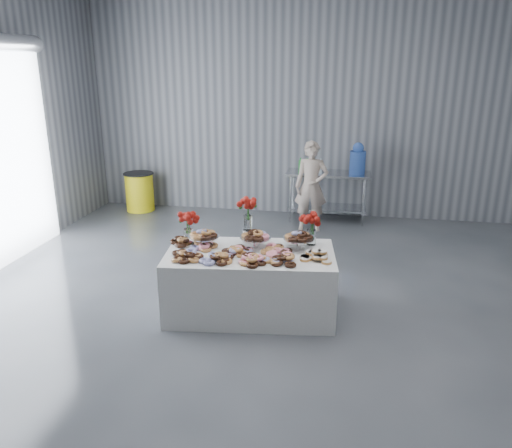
{
  "coord_description": "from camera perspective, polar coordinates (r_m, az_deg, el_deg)",
  "views": [
    {
      "loc": [
        0.83,
        -4.79,
        2.82
      ],
      "look_at": [
        -0.21,
        0.91,
        0.91
      ],
      "focal_mm": 35.0,
      "sensor_mm": 36.0,
      "label": 1
    }
  ],
  "objects": [
    {
      "name": "water_jug",
      "position": [
        9.05,
        11.53,
        7.22
      ],
      "size": [
        0.28,
        0.28,
        0.55
      ],
      "color": "#3F6ED8",
      "rests_on": "prep_table"
    },
    {
      "name": "donut_mounds",
      "position": [
        5.59,
        -0.77,
        -3.01
      ],
      "size": [
        1.89,
        1.01,
        0.09
      ],
      "primitive_type": null,
      "rotation": [
        0.0,
        0.0,
        0.12
      ],
      "color": "#BB8C44",
      "rests_on": "display_table"
    },
    {
      "name": "bouquet_center",
      "position": [
        5.86,
        -0.93,
        1.46
      ],
      "size": [
        0.26,
        0.26,
        0.57
      ],
      "color": "silver",
      "rests_on": "display_table"
    },
    {
      "name": "bouquet_left",
      "position": [
        5.89,
        -7.81,
        0.51
      ],
      "size": [
        0.26,
        0.26,
        0.42
      ],
      "color": "white",
      "rests_on": "display_table"
    },
    {
      "name": "trash_barrel",
      "position": [
        10.03,
        -13.15,
        3.62
      ],
      "size": [
        0.58,
        0.58,
        0.74
      ],
      "rotation": [
        0.0,
        0.0,
        0.04
      ],
      "color": "yellow",
      "rests_on": "ground"
    },
    {
      "name": "ground",
      "position": [
        5.62,
        0.49,
        -11.89
      ],
      "size": [
        9.0,
        9.0,
        0.0
      ],
      "primitive_type": "plane",
      "color": "#3B3E43",
      "rests_on": "ground"
    },
    {
      "name": "cake_stand_right",
      "position": [
        5.73,
        4.92,
        -1.52
      ],
      "size": [
        0.36,
        0.36,
        0.17
      ],
      "color": "silver",
      "rests_on": "display_table"
    },
    {
      "name": "cake_stand_mid",
      "position": [
        5.74,
        -0.07,
        -1.42
      ],
      "size": [
        0.36,
        0.36,
        0.17
      ],
      "color": "silver",
      "rests_on": "display_table"
    },
    {
      "name": "room_walls",
      "position": [
        4.99,
        -2.51,
        16.14
      ],
      "size": [
        8.04,
        9.04,
        4.02
      ],
      "color": "slate",
      "rests_on": "ground"
    },
    {
      "name": "drink_bottles",
      "position": [
        8.99,
        6.24,
        6.67
      ],
      "size": [
        0.54,
        0.08,
        0.27
      ],
      "primitive_type": null,
      "color": "#268C33",
      "rests_on": "prep_table"
    },
    {
      "name": "prep_table",
      "position": [
        9.16,
        8.2,
        4.14
      ],
      "size": [
        1.5,
        0.6,
        0.9
      ],
      "color": "silver",
      "rests_on": "ground"
    },
    {
      "name": "danish_pile",
      "position": [
        5.49,
        7.05,
        -3.44
      ],
      "size": [
        0.48,
        0.48,
        0.11
      ],
      "primitive_type": null,
      "color": "white",
      "rests_on": "display_table"
    },
    {
      "name": "cake_stand_left",
      "position": [
        5.81,
        -5.99,
        -1.29
      ],
      "size": [
        0.36,
        0.36,
        0.17
      ],
      "color": "silver",
      "rests_on": "display_table"
    },
    {
      "name": "display_table",
      "position": [
        5.8,
        -0.66,
        -6.7
      ],
      "size": [
        2.01,
        1.22,
        0.75
      ],
      "primitive_type": "cube",
      "rotation": [
        0.0,
        0.0,
        0.12
      ],
      "color": "white",
      "rests_on": "ground"
    },
    {
      "name": "person",
      "position": [
        8.58,
        6.34,
        4.3
      ],
      "size": [
        0.57,
        0.38,
        1.54
      ],
      "primitive_type": "imported",
      "rotation": [
        0.0,
        0.0,
        0.02
      ],
      "color": "#CC8C93",
      "rests_on": "ground"
    },
    {
      "name": "bouquet_right",
      "position": [
        5.83,
        6.41,
        0.4
      ],
      "size": [
        0.26,
        0.26,
        0.42
      ],
      "color": "white",
      "rests_on": "display_table"
    }
  ]
}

